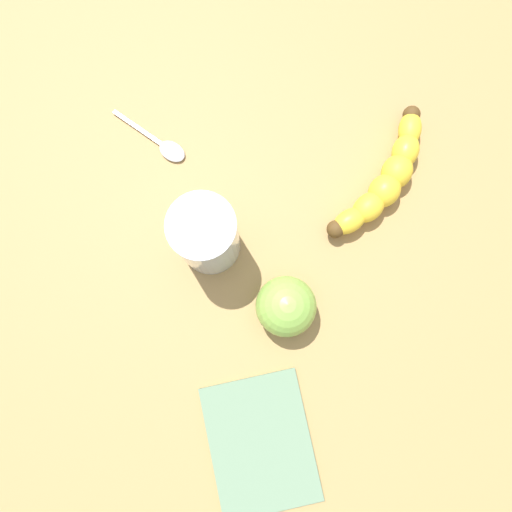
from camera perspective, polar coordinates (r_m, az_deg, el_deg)
The scene contains 6 objects.
wooden_tabletop at distance 63.29cm, azimuth 3.33°, elevation 6.79°, with size 120.00×120.00×3.00cm, color #A17E4A.
banana at distance 62.51cm, azimuth 15.05°, elevation 8.83°, with size 9.51×18.86×3.76cm.
smoothie_glass at distance 55.22cm, azimuth -5.70°, elevation 2.06°, with size 7.35×7.35×11.58cm.
green_apple_fruit at distance 55.97cm, azimuth 3.55°, elevation -5.93°, with size 7.06×7.06×7.06cm, color #84B747.
teaspoon at distance 64.31cm, azimuth -10.34°, elevation 12.35°, with size 11.02×5.18×0.80cm.
folded_napkin at distance 60.40cm, azimuth 0.51°, elevation -21.20°, with size 15.17×11.69×0.60cm, color slate.
Camera 1 is at (-11.96, 12.79, 62.32)cm, focal length 34.00 mm.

